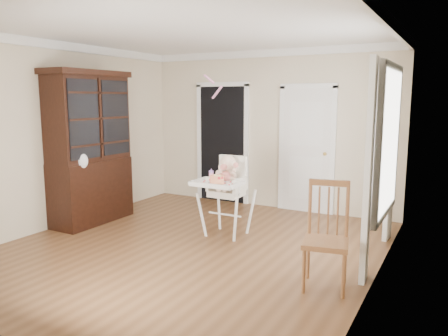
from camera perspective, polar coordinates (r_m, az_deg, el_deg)
The scene contains 16 objects.
floor at distance 5.70m, azimuth -4.44°, elevation -10.32°, with size 5.00×5.00×0.00m, color brown.
ceiling at distance 5.43m, azimuth -4.81°, elevation 17.63°, with size 5.00×5.00×0.00m, color white.
wall_back at distance 7.61m, azimuth 5.81°, elevation 4.97°, with size 4.50×4.50×0.00m, color beige.
wall_left at distance 6.89m, azimuth -20.49°, elevation 4.02°, with size 5.00×5.00×0.00m, color beige.
wall_right at distance 4.57m, azimuth 19.67°, elevation 1.78°, with size 5.00×5.00×0.00m, color beige.
crown_molding at distance 5.43m, azimuth -4.80°, elevation 17.01°, with size 4.50×5.00×0.12m, color white, non-canonical shape.
doorway at distance 8.00m, azimuth -0.21°, elevation 3.49°, with size 1.06×0.05×2.22m.
closet_door at distance 7.37m, azimuth 10.72°, elevation 2.19°, with size 0.96×0.09×2.13m.
window_right at distance 5.38m, azimuth 20.25°, elevation 2.09°, with size 0.13×1.84×2.30m.
high_chair at distance 6.01m, azimuth 0.33°, elevation -2.39°, with size 0.65×0.80×1.13m.
baby at distance 6.00m, azimuth 0.47°, elevation -0.77°, with size 0.33×0.25×0.51m.
cake at distance 5.71m, azimuth -0.94°, elevation -1.51°, with size 0.25×0.25×0.11m.
sippy_cup at distance 6.00m, azimuth -1.68°, elevation -0.89°, with size 0.07×0.07×0.16m.
china_cabinet at distance 6.91m, azimuth -17.16°, elevation 2.54°, with size 0.61×1.36×2.30m.
dining_chair at distance 4.53m, azimuth 13.20°, elevation -9.01°, with size 0.51×0.51×1.07m.
streamer at distance 6.51m, azimuth -1.99°, elevation 11.55°, with size 0.03×0.50×0.02m, color #F88FC6, non-canonical shape.
Camera 1 is at (2.96, -4.49, 1.89)m, focal length 35.00 mm.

